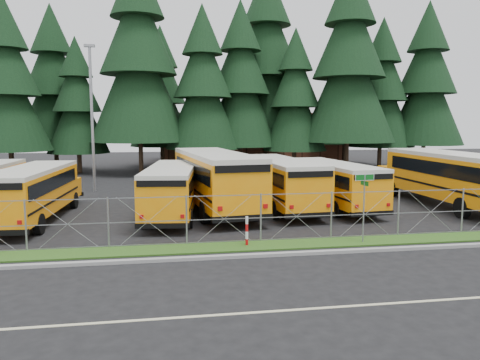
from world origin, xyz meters
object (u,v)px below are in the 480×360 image
Objects in this scene: bus_4 at (213,181)px; light_standard at (92,113)px; bus_east at (446,179)px; bus_6 at (331,185)px; bus_5 at (278,184)px; striped_bollard at (247,231)px; bus_3 at (173,191)px; bus_1 at (35,194)px; street_sign at (364,193)px.

light_standard reaches higher than bus_4.
bus_6 is at bearing 174.94° from bus_east.
bus_6 is 0.98× the size of light_standard.
bus_5 is 14.61m from light_standard.
bus_6 is (6.69, -0.44, -0.31)m from bus_4.
bus_east is at bearing 28.29° from striped_bollard.
bus_3 is at bearing -178.12° from bus_east.
bus_1 is at bearing -176.75° from bus_4.
bus_1 is 8.53× the size of striped_bollard.
street_sign reaches higher than bus_6.
light_standard reaches higher than bus_5.
bus_east reaches higher than bus_3.
bus_5 is 9.82m from bus_east.
bus_4 is at bearing 93.09° from striped_bollard.
striped_bollard is at bearing -115.85° from bus_5.
bus_1 is 3.64× the size of street_sign.
bus_east is at bearing -23.96° from light_standard.
light_standard is at bearing 116.08° from striped_bollard.
striped_bollard is 18.84m from light_standard.
street_sign is at bearing -106.63° from bus_6.
bus_east is at bearing -9.23° from bus_5.
bus_3 is 11.84m from light_standard.
striped_bollard is at bearing 176.69° from street_sign.
street_sign is 2.34× the size of striped_bollard.
bus_east is at bearing 41.22° from street_sign.
bus_1 is at bearing 145.82° from striped_bollard.
bus_1 is at bearing -178.11° from bus_east.
street_sign is (5.14, -8.36, 0.42)m from bus_4.
bus_3 is at bearing -170.97° from bus_5.
bus_1 is 15.76m from bus_6.
bus_3 reaches higher than striped_bollard.
bus_east is at bearing -11.80° from bus_4.
street_sign is at bearing -65.59° from bus_4.
striped_bollard is at bearing -31.11° from bus_1.
bus_4 is at bearing 121.61° from street_sign.
bus_4 is at bearing 175.80° from bus_east.
bus_4 is at bearing 39.70° from bus_3.
street_sign is (14.16, -6.69, 0.69)m from bus_1.
street_sign is at bearing -22.23° from bus_1.
bus_3 is 15.75m from bus_east.
light_standard is at bearing 125.29° from bus_4.
bus_6 is 9.90m from striped_bollard.
bus_1 is 15.68m from street_sign.
bus_5 is 8.92× the size of striped_bollard.
bus_5 is 1.08× the size of bus_6.
bus_4 reaches higher than bus_5.
bus_1 is 10.85m from light_standard.
bus_5 reaches higher than bus_3.
street_sign is (-8.30, -7.27, 0.46)m from bus_east.
bus_east reaches higher than bus_5.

